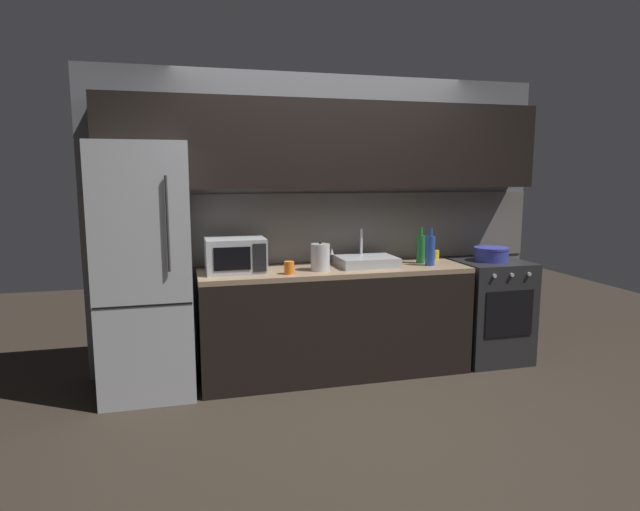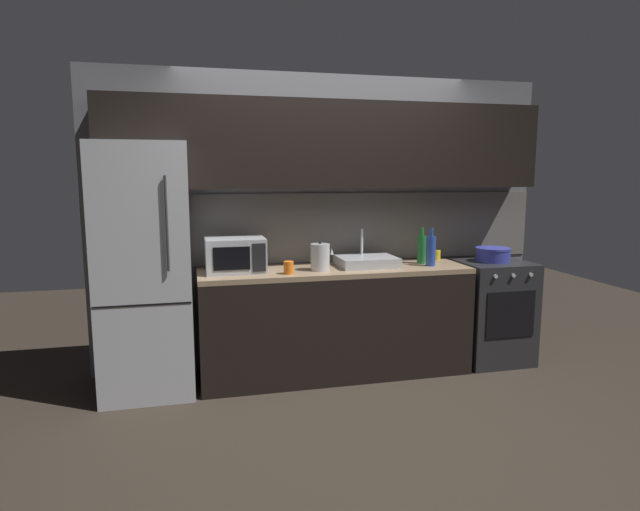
{
  "view_description": "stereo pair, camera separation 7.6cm",
  "coord_description": "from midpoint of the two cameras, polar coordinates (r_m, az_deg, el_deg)",
  "views": [
    {
      "loc": [
        -1.22,
        -3.26,
        1.67
      ],
      "look_at": [
        -0.13,
        0.9,
        1.01
      ],
      "focal_mm": 30.18,
      "sensor_mm": 36.0,
      "label": 1
    },
    {
      "loc": [
        -1.15,
        -3.28,
        1.67
      ],
      "look_at": [
        -0.13,
        0.9,
        1.01
      ],
      "focal_mm": 30.18,
      "sensor_mm": 36.0,
      "label": 2
    }
  ],
  "objects": [
    {
      "name": "sink_basin",
      "position": [
        4.51,
        4.45,
        -0.6
      ],
      "size": [
        0.48,
        0.38,
        0.3
      ],
      "color": "#ADAFB5",
      "rests_on": "counter_run"
    },
    {
      "name": "wine_bottle_blue",
      "position": [
        4.6,
        11.14,
        0.57
      ],
      "size": [
        0.08,
        0.08,
        0.32
      ],
      "color": "#234299",
      "rests_on": "counter_run"
    },
    {
      "name": "wine_bottle_green",
      "position": [
        4.7,
        10.17,
        0.73
      ],
      "size": [
        0.07,
        0.07,
        0.31
      ],
      "color": "#1E6B2D",
      "rests_on": "counter_run"
    },
    {
      "name": "back_wall",
      "position": [
        4.63,
        0.13,
        7.22
      ],
      "size": [
        3.96,
        0.44,
        2.5
      ],
      "color": "slate",
      "rests_on": "ground"
    },
    {
      "name": "microwave",
      "position": [
        4.26,
        -9.46,
        0.03
      ],
      "size": [
        0.46,
        0.35,
        0.27
      ],
      "color": "#A8AAAF",
      "rests_on": "counter_run"
    },
    {
      "name": "mug_yellow",
      "position": [
        4.95,
        11.63,
        0.09
      ],
      "size": [
        0.08,
        0.08,
        0.09
      ],
      "primitive_type": "cylinder",
      "color": "gold",
      "rests_on": "counter_run"
    },
    {
      "name": "oven_range",
      "position": [
        5.08,
        17.1,
        -5.56
      ],
      "size": [
        0.6,
        0.62,
        0.9
      ],
      "color": "#232326",
      "rests_on": "ground"
    },
    {
      "name": "refrigerator",
      "position": [
        4.25,
        -18.59,
        -1.55
      ],
      "size": [
        0.68,
        0.69,
        1.89
      ],
      "color": "#ADAFB5",
      "rests_on": "ground"
    },
    {
      "name": "kettle",
      "position": [
        4.28,
        -0.47,
        -0.17
      ],
      "size": [
        0.19,
        0.15,
        0.24
      ],
      "color": "#B7BABF",
      "rests_on": "counter_run"
    },
    {
      "name": "cooking_pot",
      "position": [
        4.98,
        17.27,
        0.15
      ],
      "size": [
        0.3,
        0.3,
        0.12
      ],
      "color": "#333899",
      "rests_on": "oven_range"
    },
    {
      "name": "counter_run",
      "position": [
        4.51,
        1.11,
        -6.99
      ],
      "size": [
        2.22,
        0.6,
        0.9
      ],
      "color": "black",
      "rests_on": "ground"
    },
    {
      "name": "ground_plane",
      "position": [
        3.86,
        4.9,
        -16.93
      ],
      "size": [
        10.0,
        10.0,
        0.0
      ],
      "primitive_type": "plane",
      "color": "#2D261E"
    },
    {
      "name": "mug_orange",
      "position": [
        4.14,
        -3.82,
        -1.31
      ],
      "size": [
        0.08,
        0.08,
        0.1
      ],
      "primitive_type": "cylinder",
      "color": "orange",
      "rests_on": "counter_run"
    }
  ]
}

